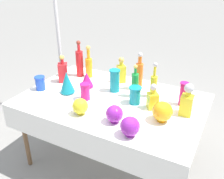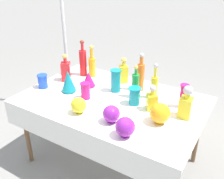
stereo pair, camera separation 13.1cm
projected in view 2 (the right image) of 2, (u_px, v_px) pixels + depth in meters
The scene contains 27 objects.
ground_plane at pixel (112, 161), 2.69m from camera, with size 40.00×40.00×0.00m, color gray.
display_table at pixel (110, 105), 2.35m from camera, with size 1.69×1.10×0.76m.
tall_bottle_0 at pixel (141, 75), 2.45m from camera, with size 0.07×0.07×0.39m.
tall_bottle_1 at pixel (83, 61), 2.79m from camera, with size 0.08×0.08×0.41m.
tall_bottle_2 at pixel (92, 65), 2.77m from camera, with size 0.07×0.07×0.36m.
tall_bottle_3 at pixel (154, 85), 2.31m from camera, with size 0.06×0.06×0.35m.
tall_bottle_4 at pixel (135, 85), 2.33m from camera, with size 0.07×0.07×0.32m.
square_decanter_0 at pixel (152, 100), 2.14m from camera, with size 0.12×0.12×0.24m.
square_decanter_1 at pixel (186, 104), 2.02m from camera, with size 0.10×0.10×0.29m.
square_decanter_2 at pixel (66, 70), 2.68m from camera, with size 0.13×0.13×0.30m.
square_decanter_3 at pixel (123, 72), 2.64m from camera, with size 0.12×0.12×0.28m.
slender_vase_0 at pixel (68, 68), 2.84m from camera, with size 0.08×0.08×0.15m.
slender_vase_1 at pixel (184, 95), 2.17m from camera, with size 0.08×0.08×0.22m.
slender_vase_2 at pixel (85, 90), 2.32m from camera, with size 0.09×0.09×0.16m.
slender_vase_3 at pixel (43, 81), 2.53m from camera, with size 0.10×0.10×0.14m.
slender_vase_4 at pixel (116, 80), 2.45m from camera, with size 0.11×0.11×0.23m.
slender_vase_5 at pixel (135, 95), 2.23m from camera, with size 0.12×0.12×0.16m.
fluted_vase_0 at pixel (68, 81), 2.44m from camera, with size 0.14×0.14×0.22m.
fluted_vase_1 at pixel (89, 79), 2.56m from camera, with size 0.14×0.14×0.16m.
round_bowl_0 at pixel (160, 113), 1.96m from camera, with size 0.16×0.16×0.17m.
round_bowl_1 at pixel (79, 105), 2.10m from camera, with size 0.13×0.13×0.14m.
round_bowl_2 at pixel (111, 114), 1.97m from camera, with size 0.14×0.14×0.15m.
round_bowl_3 at pixel (125, 127), 1.81m from camera, with size 0.15×0.15×0.16m.
price_tag_left at pixel (74, 121), 1.99m from camera, with size 0.06×0.01×0.03m, color white.
price_tag_center at pixel (60, 114), 2.07m from camera, with size 0.06×0.01×0.05m, color white.
cardboard_box_behind_left at pixel (171, 111), 3.28m from camera, with size 0.55×0.50×0.42m.
canopy_pole at pixel (65, 45), 3.30m from camera, with size 0.18×0.18×2.40m.
Camera 2 is at (1.08, -1.76, 1.90)m, focal length 40.00 mm.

